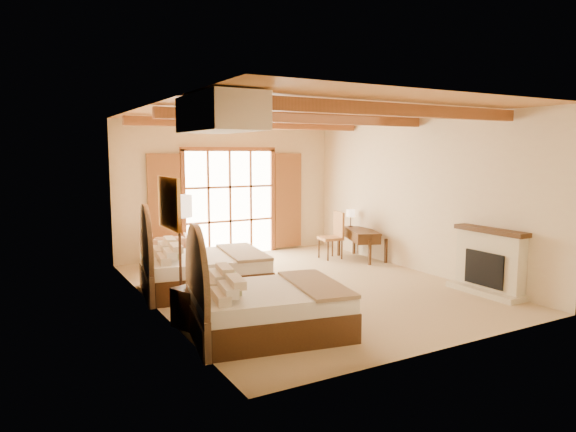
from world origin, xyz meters
TOP-DOWN VIEW (x-y plane):
  - floor at (0.00, 0.00)m, footprint 7.00×7.00m
  - wall_back at (0.00, 3.50)m, footprint 5.50×0.00m
  - wall_left at (-2.75, 0.00)m, footprint 0.00×7.00m
  - wall_right at (2.75, 0.00)m, footprint 0.00×7.00m
  - ceiling at (0.00, 0.00)m, footprint 7.00×7.00m
  - ceiling_beams at (0.00, 0.00)m, footprint 5.39×4.60m
  - french_doors at (0.00, 3.44)m, footprint 3.95×0.08m
  - fireplace at (2.60, -2.00)m, footprint 0.46×1.40m
  - painting at (-2.70, -0.75)m, footprint 0.06×0.95m
  - canopy_valance at (-2.40, -2.00)m, footprint 0.70×1.40m
  - bed_near at (-1.86, -1.90)m, footprint 2.33×1.91m
  - bed_far at (-1.86, 0.62)m, footprint 2.35×1.90m
  - nightstand at (-2.50, -1.11)m, footprint 0.61×0.61m
  - floor_lamp at (-2.50, -0.54)m, footprint 0.39×0.39m
  - armchair at (-1.71, 2.79)m, footprint 0.94×0.96m
  - ottoman at (-1.11, 2.11)m, footprint 0.56×0.56m
  - desk at (2.44, 1.44)m, footprint 0.97×1.39m
  - desk_chair at (1.87, 1.85)m, footprint 0.55×0.55m
  - desk_lamp at (2.53, 2.00)m, footprint 0.20×0.20m

SIDE VIEW (x-z plane):
  - floor at x=0.00m, z-range 0.00..0.00m
  - ottoman at x=-1.11m, z-range 0.00..0.37m
  - nightstand at x=-2.50m, z-range 0.00..0.56m
  - desk_chair at x=1.87m, z-range -0.21..0.89m
  - armchair at x=-1.71m, z-range 0.00..0.72m
  - desk at x=2.44m, z-range 0.02..0.71m
  - bed_near at x=-1.86m, z-range -0.27..1.09m
  - bed_far at x=-1.86m, z-range -0.28..1.13m
  - fireplace at x=2.60m, z-range -0.07..1.09m
  - desk_lamp at x=2.53m, z-range 0.80..1.21m
  - french_doors at x=0.00m, z-range -0.05..2.55m
  - floor_lamp at x=-2.50m, z-range 0.64..2.48m
  - wall_back at x=0.00m, z-range -1.15..4.35m
  - wall_left at x=-2.75m, z-range -1.90..5.10m
  - wall_right at x=2.75m, z-range -1.90..5.10m
  - painting at x=-2.70m, z-range 1.38..2.12m
  - canopy_valance at x=-2.40m, z-range 2.73..3.18m
  - ceiling_beams at x=0.00m, z-range 2.99..3.17m
  - ceiling at x=0.00m, z-range 3.20..3.20m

